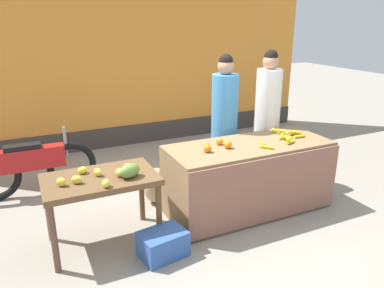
% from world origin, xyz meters
% --- Properties ---
extents(ground_plane, '(24.00, 24.00, 0.00)m').
position_xyz_m(ground_plane, '(0.00, 0.00, 0.00)').
color(ground_plane, gray).
extents(market_wall_back, '(7.01, 0.23, 3.47)m').
position_xyz_m(market_wall_back, '(0.00, 3.09, 1.70)').
color(market_wall_back, orange).
rests_on(market_wall_back, ground).
extents(fruit_stall_counter, '(1.95, 0.81, 0.84)m').
position_xyz_m(fruit_stall_counter, '(0.49, -0.01, 0.42)').
color(fruit_stall_counter, olive).
rests_on(fruit_stall_counter, ground).
extents(side_table_wooden, '(1.10, 0.67, 0.75)m').
position_xyz_m(side_table_wooden, '(-1.26, 0.00, 0.65)').
color(side_table_wooden, brown).
rests_on(side_table_wooden, ground).
extents(banana_bunch_pile, '(0.77, 0.61, 0.07)m').
position_xyz_m(banana_bunch_pile, '(0.97, -0.01, 0.86)').
color(banana_bunch_pile, yellow).
rests_on(banana_bunch_pile, fruit_stall_counter).
extents(orange_pile, '(0.36, 0.25, 0.09)m').
position_xyz_m(orange_pile, '(0.06, 0.02, 0.88)').
color(orange_pile, orange).
rests_on(orange_pile, fruit_stall_counter).
extents(mango_papaya_pile, '(0.82, 0.53, 0.14)m').
position_xyz_m(mango_papaya_pile, '(-1.13, -0.09, 0.80)').
color(mango_papaya_pile, yellow).
rests_on(mango_papaya_pile, side_table_wooden).
extents(vendor_woman_blue_shirt, '(0.34, 0.34, 1.81)m').
position_xyz_m(vendor_woman_blue_shirt, '(0.51, 0.64, 0.91)').
color(vendor_woman_blue_shirt, '#33333D').
rests_on(vendor_woman_blue_shirt, ground).
extents(vendor_woman_white_shirt, '(0.34, 0.34, 1.84)m').
position_xyz_m(vendor_woman_white_shirt, '(1.16, 0.59, 0.93)').
color(vendor_woman_white_shirt, '#33333D').
rests_on(vendor_woman_white_shirt, ground).
extents(parked_motorcycle, '(1.60, 0.18, 0.88)m').
position_xyz_m(parked_motorcycle, '(-1.82, 1.52, 0.40)').
color(parked_motorcycle, black).
rests_on(parked_motorcycle, ground).
extents(produce_crate, '(0.49, 0.39, 0.26)m').
position_xyz_m(produce_crate, '(-0.79, -0.47, 0.13)').
color(produce_crate, '#3359A5').
rests_on(produce_crate, ground).
extents(produce_sack, '(0.47, 0.45, 0.45)m').
position_xyz_m(produce_sack, '(-0.45, 0.63, 0.23)').
color(produce_sack, tan).
rests_on(produce_sack, ground).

